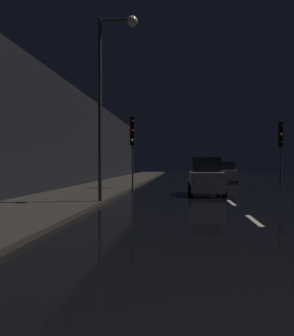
{
  "coord_description": "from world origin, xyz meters",
  "views": [
    {
      "loc": [
        -2.22,
        -2.48,
        1.75
      ],
      "look_at": [
        -3.93,
        14.75,
        1.54
      ],
      "focal_mm": 37.22,
      "sensor_mm": 36.0,
      "label": 1
    }
  ],
  "objects": [
    {
      "name": "car_distant_taillights",
      "position": [
        2.04,
        31.37,
        0.87
      ],
      "size": [
        1.75,
        3.78,
        1.91
      ],
      "rotation": [
        0.0,
        0.0,
        1.57
      ],
      "color": "silver",
      "rests_on": "ground"
    },
    {
      "name": "streetlamp_overhead",
      "position": [
        -5.26,
        12.1,
        5.21
      ],
      "size": [
        1.7,
        0.44,
        7.98
      ],
      "color": "#2D2D30",
      "rests_on": "ground"
    },
    {
      "name": "building_facade_left",
      "position": [
        -10.39,
        21.0,
        3.69
      ],
      "size": [
        0.8,
        63.0,
        7.38
      ],
      "primitive_type": "cube",
      "color": "black",
      "rests_on": "ground"
    },
    {
      "name": "traffic_light_far_left",
      "position": [
        -5.49,
        20.57,
        3.55
      ],
      "size": [
        0.32,
        0.47,
        4.88
      ],
      "rotation": [
        0.0,
        0.0,
        -1.62
      ],
      "color": "#38383A",
      "rests_on": "ground"
    },
    {
      "name": "lane_centerline",
      "position": [
        0.0,
        15.26,
        0.01
      ],
      "size": [
        0.16,
        27.93,
        0.01
      ],
      "color": "beige",
      "rests_on": "ground"
    },
    {
      "name": "traffic_light_far_right",
      "position": [
        5.48,
        25.6,
        3.63
      ],
      "size": [
        0.35,
        0.48,
        4.98
      ],
      "rotation": [
        0.0,
        0.0,
        -1.71
      ],
      "color": "#38383A",
      "rests_on": "ground"
    },
    {
      "name": "car_approaching_headlights",
      "position": [
        -0.86,
        17.34,
        0.97
      ],
      "size": [
        1.94,
        4.2,
        2.11
      ],
      "rotation": [
        0.0,
        0.0,
        -1.57
      ],
      "color": "#A5A8AD",
      "rests_on": "ground"
    },
    {
      "name": "ground",
      "position": [
        0.0,
        24.5,
        -0.01
      ],
      "size": [
        27.97,
        84.0,
        0.02
      ],
      "primitive_type": "cube",
      "color": "black"
    },
    {
      "name": "sidewalk_left",
      "position": [
        -7.79,
        24.5,
        0.07
      ],
      "size": [
        4.4,
        84.0,
        0.15
      ],
      "primitive_type": "cube",
      "color": "#38332B",
      "rests_on": "ground"
    }
  ]
}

